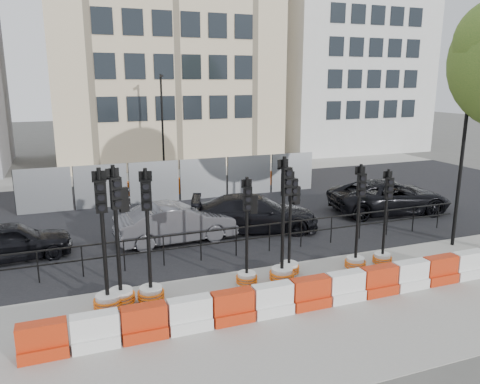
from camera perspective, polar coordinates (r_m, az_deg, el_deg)
name	(u,v)px	position (r m, az deg, el deg)	size (l,w,h in m)	color
ground	(250,270)	(14.54, 1.19, -9.46)	(120.00, 120.00, 0.00)	#51514C
sidewalk_near	(295,314)	(12.08, 6.69, -14.54)	(40.00, 6.00, 0.02)	gray
road	(191,211)	(20.84, -6.03, -2.34)	(40.00, 14.00, 0.03)	black
sidewalk_far	(153,174)	(29.41, -10.55, 2.15)	(40.00, 4.00, 0.02)	gray
building_cream	(160,32)	(35.27, -9.71, 18.71)	(15.00, 10.06, 18.00)	beige
building_white	(342,51)	(40.92, 12.34, 16.44)	(12.00, 9.06, 16.00)	silver
kerb_railing	(236,237)	(15.35, -0.48, -5.46)	(18.00, 0.04, 1.00)	black
heras_fencing	(187,183)	(23.51, -6.53, 1.08)	(14.33, 1.72, 2.00)	#92969A
lamp_post_far	(162,123)	(28.06, -9.43, 8.30)	(0.12, 0.56, 6.00)	black
lamp_post_near	(463,155)	(17.45, 25.50, 4.11)	(0.12, 0.56, 6.00)	black
barrier_row	(291,297)	(12.08, 6.29, -12.64)	(12.55, 0.50, 0.80)	red
traffic_signal_a	(107,283)	(12.27, -15.94, -10.64)	(0.72, 0.72, 3.67)	silver
traffic_signal_b	(120,274)	(12.41, -14.39, -9.66)	(0.73, 0.73, 3.69)	silver
traffic_signal_c	(150,276)	(12.46, -10.90, -10.07)	(0.70, 0.70, 3.58)	silver
traffic_signal_d	(247,261)	(13.22, 0.88, -8.37)	(0.62, 0.62, 3.14)	silver
traffic_signal_e	(282,258)	(13.44, 5.20, -8.01)	(0.72, 0.72, 3.67)	silver
traffic_signal_f	(290,251)	(13.97, 6.10, -7.15)	(0.63, 0.63, 3.21)	silver
traffic_signal_g	(356,249)	(14.71, 13.98, -6.76)	(0.65, 0.65, 3.29)	silver
traffic_signal_h	(383,246)	(15.33, 17.07, -6.31)	(0.61, 0.61, 3.07)	silver
car_a	(11,241)	(16.79, -26.15, -5.40)	(3.82, 1.80, 1.26)	black
car_b	(176,223)	(16.89, -7.81, -3.74)	(4.37, 1.78, 1.41)	#444449
car_c	(255,213)	(17.95, 1.84, -2.60)	(5.18, 3.36, 1.40)	black
car_d	(389,197)	(21.39, 17.75, -0.54)	(5.54, 3.23, 1.45)	black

